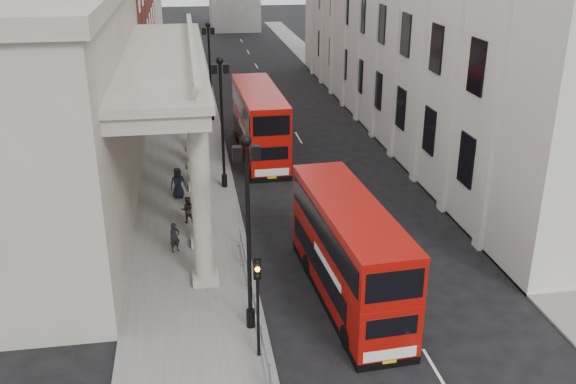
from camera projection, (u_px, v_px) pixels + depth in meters
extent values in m
cube|color=slate|center=(185.00, 142.00, 50.12)|extent=(6.00, 140.00, 0.12)
cube|color=slate|center=(389.00, 133.00, 52.54)|extent=(3.00, 140.00, 0.12)
cube|color=slate|center=(223.00, 140.00, 50.55)|extent=(0.20, 140.00, 0.14)
cube|color=gray|center=(46.00, 112.00, 35.81)|extent=(9.00, 28.00, 12.00)
cube|color=#60605E|center=(234.00, 5.00, 106.66)|extent=(8.00, 8.00, 8.00)
cylinder|color=black|center=(251.00, 318.00, 26.52)|extent=(0.36, 0.36, 0.80)
cylinder|color=black|center=(249.00, 240.00, 25.16)|extent=(0.18, 0.18, 8.00)
sphere|color=black|center=(246.00, 140.00, 23.62)|extent=(0.44, 0.44, 0.44)
cube|color=black|center=(256.00, 153.00, 23.86)|extent=(0.35, 0.35, 0.55)
cube|color=black|center=(237.00, 154.00, 23.76)|extent=(0.35, 0.35, 0.55)
cylinder|color=black|center=(225.00, 181.00, 41.15)|extent=(0.36, 0.36, 0.80)
cylinder|color=black|center=(222.00, 127.00, 39.80)|extent=(0.18, 0.18, 8.00)
sphere|color=black|center=(220.00, 60.00, 38.25)|extent=(0.44, 0.44, 0.44)
cube|color=black|center=(226.00, 69.00, 38.49)|extent=(0.35, 0.35, 0.55)
cube|color=black|center=(214.00, 69.00, 38.39)|extent=(0.35, 0.35, 0.55)
cylinder|color=black|center=(212.00, 115.00, 55.79)|extent=(0.36, 0.36, 0.80)
cylinder|color=black|center=(210.00, 74.00, 54.43)|extent=(0.18, 0.18, 8.00)
sphere|color=black|center=(208.00, 25.00, 52.88)|extent=(0.44, 0.44, 0.44)
cube|color=black|center=(212.00, 31.00, 53.12)|extent=(0.35, 0.35, 0.55)
cube|color=black|center=(204.00, 31.00, 53.02)|extent=(0.35, 0.35, 0.55)
cylinder|color=black|center=(258.00, 318.00, 24.22)|extent=(0.12, 0.12, 3.40)
cube|color=black|center=(257.00, 268.00, 23.41)|extent=(0.28, 0.22, 0.90)
sphere|color=black|center=(257.00, 262.00, 23.17)|extent=(0.18, 0.18, 0.18)
sphere|color=orange|center=(257.00, 269.00, 23.29)|extent=(0.18, 0.18, 0.18)
sphere|color=black|center=(258.00, 277.00, 23.40)|extent=(0.18, 0.18, 0.18)
cube|color=gray|center=(266.00, 358.00, 23.80)|extent=(0.50, 2.30, 1.10)
cube|color=gray|center=(258.00, 323.00, 25.95)|extent=(0.50, 2.30, 1.10)
cube|color=gray|center=(252.00, 293.00, 28.10)|extent=(0.50, 2.30, 1.10)
cube|color=gray|center=(247.00, 267.00, 30.25)|extent=(0.50, 2.30, 1.10)
cube|color=gray|center=(242.00, 245.00, 32.40)|extent=(0.50, 2.30, 1.10)
cube|color=#9D0C07|center=(348.00, 270.00, 28.54)|extent=(3.18, 10.72, 2.01)
cube|color=#9D0C07|center=(349.00, 228.00, 27.75)|extent=(3.18, 10.72, 1.76)
cube|color=#9D0C07|center=(350.00, 207.00, 27.37)|extent=(3.23, 10.76, 0.25)
cube|color=black|center=(347.00, 293.00, 28.99)|extent=(3.20, 10.72, 0.35)
cube|color=black|center=(348.00, 265.00, 28.44)|extent=(3.12, 8.71, 1.01)
cube|color=black|center=(349.00, 226.00, 27.71)|extent=(3.21, 10.12, 1.11)
cube|color=white|center=(390.00, 354.00, 24.04)|extent=(2.12, 0.19, 0.45)
cube|color=yellow|center=(389.00, 362.00, 24.15)|extent=(0.56, 0.08, 0.13)
cylinder|color=black|center=(348.00, 337.00, 25.31)|extent=(0.39, 1.03, 1.01)
cylinder|color=black|center=(402.00, 330.00, 25.77)|extent=(0.39, 1.03, 1.01)
cylinder|color=black|center=(309.00, 264.00, 30.86)|extent=(0.39, 1.03, 1.01)
cylinder|color=black|center=(354.00, 259.00, 31.32)|extent=(0.39, 1.03, 1.01)
cube|color=#AE0D08|center=(260.00, 136.00, 46.94)|extent=(2.96, 11.44, 2.17)
cube|color=#AE0D08|center=(259.00, 106.00, 46.09)|extent=(2.96, 11.44, 1.90)
cube|color=#AE0D08|center=(259.00, 91.00, 45.68)|extent=(3.00, 11.48, 0.27)
cube|color=black|center=(260.00, 153.00, 47.42)|extent=(2.98, 11.44, 0.38)
cube|color=black|center=(260.00, 132.00, 46.84)|extent=(2.97, 9.27, 1.08)
cube|color=black|center=(259.00, 105.00, 46.05)|extent=(3.01, 10.79, 1.19)
cube|color=white|center=(272.00, 172.00, 42.05)|extent=(2.28, 0.11, 0.49)
cube|color=yellow|center=(272.00, 177.00, 42.18)|extent=(0.60, 0.06, 0.14)
cylinder|color=black|center=(250.00, 167.00, 43.48)|extent=(0.37, 1.09, 1.08)
cylinder|color=black|center=(286.00, 165.00, 43.89)|extent=(0.37, 1.09, 1.08)
cylinder|color=black|center=(239.00, 138.00, 49.50)|extent=(0.37, 1.09, 1.08)
cylinder|color=black|center=(271.00, 137.00, 49.91)|extent=(0.37, 1.09, 1.08)
imported|color=black|center=(175.00, 238.00, 32.62)|extent=(0.68, 0.60, 1.58)
imported|color=#282220|center=(188.00, 210.00, 35.92)|extent=(0.79, 0.64, 1.55)
imported|color=black|center=(178.00, 183.00, 39.23)|extent=(1.03, 0.76, 1.93)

